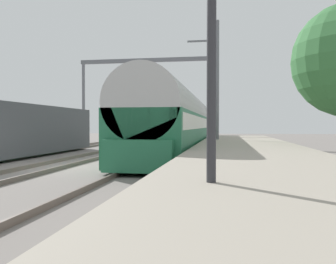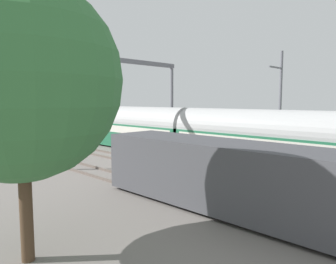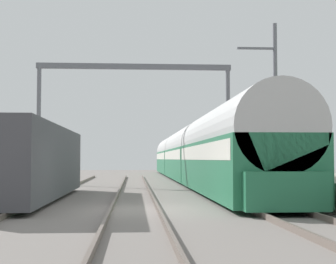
{
  "view_description": "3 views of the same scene",
  "coord_description": "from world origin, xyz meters",
  "px_view_note": "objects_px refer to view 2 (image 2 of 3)",
  "views": [
    {
      "loc": [
        7.13,
        -13.79,
        1.74
      ],
      "look_at": [
        4.19,
        3.84,
        1.4
      ],
      "focal_mm": 37.57,
      "sensor_mm": 36.0,
      "label": 1
    },
    {
      "loc": [
        -15.05,
        -2.63,
        4.58
      ],
      "look_at": [
        1.24,
        13.27,
        2.29
      ],
      "focal_mm": 33.88,
      "sensor_mm": 36.0,
      "label": 2
    },
    {
      "loc": [
        -0.03,
        -16.67,
        1.61
      ],
      "look_at": [
        2.1,
        15.93,
        3.29
      ],
      "focal_mm": 56.09,
      "sensor_mm": 36.0,
      "label": 3
    }
  ],
  "objects_px": {
    "railway_signal_far": "(118,112)",
    "catenary_gantry": "(117,86)",
    "passenger_train": "(124,127)",
    "freight_car": "(235,177)",
    "person_crossing": "(159,138)"
  },
  "relations": [
    {
      "from": "freight_car",
      "to": "person_crossing",
      "type": "xyz_separation_m",
      "value": [
        9.53,
        14.23,
        -0.44
      ]
    },
    {
      "from": "passenger_train",
      "to": "catenary_gantry",
      "type": "relative_size",
      "value": 3.85
    },
    {
      "from": "person_crossing",
      "to": "railway_signal_far",
      "type": "height_order",
      "value": "railway_signal_far"
    },
    {
      "from": "passenger_train",
      "to": "catenary_gantry",
      "type": "xyz_separation_m",
      "value": [
        -4.19,
        -4.56,
        3.68
      ]
    },
    {
      "from": "passenger_train",
      "to": "person_crossing",
      "type": "relative_size",
      "value": 28.44
    },
    {
      "from": "freight_car",
      "to": "railway_signal_far",
      "type": "relative_size",
      "value": 2.54
    },
    {
      "from": "passenger_train",
      "to": "freight_car",
      "type": "relative_size",
      "value": 3.78
    },
    {
      "from": "railway_signal_far",
      "to": "passenger_train",
      "type": "bearing_deg",
      "value": -117.77
    },
    {
      "from": "freight_car",
      "to": "catenary_gantry",
      "type": "bearing_deg",
      "value": 72.68
    },
    {
      "from": "freight_car",
      "to": "passenger_train",
      "type": "bearing_deg",
      "value": 65.02
    },
    {
      "from": "railway_signal_far",
      "to": "catenary_gantry",
      "type": "distance_m",
      "value": 10.49
    },
    {
      "from": "passenger_train",
      "to": "freight_car",
      "type": "distance_m",
      "value": 19.85
    },
    {
      "from": "railway_signal_far",
      "to": "catenary_gantry",
      "type": "relative_size",
      "value": 0.4
    },
    {
      "from": "passenger_train",
      "to": "catenary_gantry",
      "type": "height_order",
      "value": "catenary_gantry"
    },
    {
      "from": "passenger_train",
      "to": "railway_signal_far",
      "type": "xyz_separation_m",
      "value": [
        1.92,
        3.64,
        1.3
      ]
    }
  ]
}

